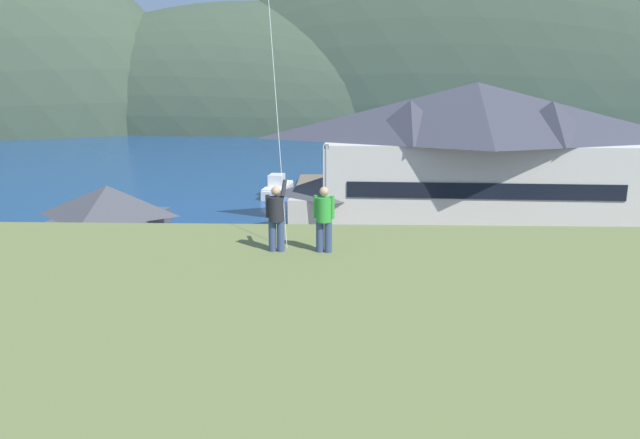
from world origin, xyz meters
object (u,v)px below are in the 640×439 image
(storage_shed_waterside, at_px, (331,202))
(parked_car_front_row_red, at_px, (421,279))
(storage_shed_near_lot, at_px, (111,232))
(person_kite_flyer, at_px, (276,216))
(parked_car_mid_row_near, at_px, (522,279))
(parked_car_front_row_end, at_px, (48,327))
(person_companion, at_px, (324,217))
(moored_boat_wharfside, at_px, (278,188))
(parked_car_lone_by_shed, at_px, (340,326))
(wharf_dock, at_px, (312,190))
(parked_car_front_row_silver, at_px, (252,280))
(parking_light_pole, at_px, (326,201))
(harbor_lodge, at_px, (474,152))
(moored_boat_outer_mooring, at_px, (346,180))
(parked_car_back_row_left, at_px, (635,283))

(storage_shed_waterside, relative_size, parked_car_front_row_red, 1.57)
(storage_shed_near_lot, bearing_deg, person_kite_flyer, -55.73)
(parked_car_mid_row_near, height_order, parked_car_front_row_end, same)
(person_companion, bearing_deg, moored_boat_wharfside, 97.67)
(moored_boat_wharfside, xyz_separation_m, parked_car_lone_by_shed, (6.06, -33.79, 0.34))
(wharf_dock, height_order, person_companion, person_companion)
(parked_car_front_row_silver, bearing_deg, parking_light_pole, 48.76)
(harbor_lodge, height_order, storage_shed_waterside, harbor_lodge)
(wharf_dock, bearing_deg, person_kite_flyer, -88.59)
(parked_car_mid_row_near, distance_m, parked_car_front_row_end, 22.49)
(storage_shed_near_lot, xyz_separation_m, parking_light_pole, (11.87, 1.65, 1.51))
(parked_car_mid_row_near, bearing_deg, parked_car_front_row_end, -162.67)
(parked_car_mid_row_near, distance_m, person_companion, 18.35)
(person_kite_flyer, bearing_deg, wharf_dock, 91.41)
(parked_car_mid_row_near, relative_size, parking_light_pole, 0.58)
(moored_boat_wharfside, relative_size, parked_car_mid_row_near, 1.46)
(moored_boat_wharfside, xyz_separation_m, parked_car_front_row_silver, (1.58, -28.04, 0.34))
(parked_car_front_row_silver, xyz_separation_m, person_kite_flyer, (2.77, -13.50, 6.48))
(parked_car_lone_by_shed, xyz_separation_m, parking_light_pole, (-0.78, 9.95, 3.27))
(parked_car_lone_by_shed, distance_m, person_kite_flyer, 10.25)
(parked_car_mid_row_near, distance_m, person_kite_flyer, 19.03)
(storage_shed_near_lot, height_order, parked_car_front_row_silver, storage_shed_near_lot)
(storage_shed_near_lot, relative_size, parked_car_front_row_silver, 1.38)
(harbor_lodge, xyz_separation_m, parking_light_pole, (-10.83, -11.64, -1.46))
(person_companion, bearing_deg, storage_shed_near_lot, 127.14)
(storage_shed_waterside, bearing_deg, moored_boat_wharfside, 111.62)
(parked_car_lone_by_shed, bearing_deg, harbor_lodge, 65.04)
(parked_car_front_row_red, bearing_deg, harbor_lodge, 69.29)
(harbor_lodge, height_order, parked_car_front_row_silver, harbor_lodge)
(parked_car_front_row_red, bearing_deg, parking_light_pole, 142.71)
(moored_boat_wharfside, distance_m, parked_car_lone_by_shed, 34.33)
(parked_car_front_row_end, distance_m, person_companion, 15.21)
(storage_shed_waterside, bearing_deg, parked_car_front_row_silver, -105.06)
(moored_boat_outer_mooring, distance_m, person_companion, 47.19)
(harbor_lodge, bearing_deg, parked_car_mid_row_near, -92.46)
(parked_car_mid_row_near, relative_size, parked_car_back_row_left, 0.98)
(moored_boat_outer_mooring, relative_size, person_companion, 4.17)
(parked_car_front_row_red, height_order, parked_car_back_row_left, same)
(harbor_lodge, distance_m, storage_shed_waterside, 11.35)
(harbor_lodge, xyz_separation_m, person_kite_flyer, (-11.76, -29.34, 1.75))
(harbor_lodge, height_order, parked_car_lone_by_shed, harbor_lodge)
(parked_car_front_row_end, bearing_deg, moored_boat_wharfside, 80.02)
(wharf_dock, relative_size, parked_car_back_row_left, 3.54)
(parked_car_mid_row_near, xyz_separation_m, parked_car_front_row_end, (-21.47, -6.70, 0.00))
(parked_car_front_row_silver, bearing_deg, storage_shed_waterside, 74.94)
(moored_boat_outer_mooring, xyz_separation_m, parked_car_back_row_left, (14.18, -33.01, 0.34))
(wharf_dock, bearing_deg, harbor_lodge, -46.49)
(wharf_dock, relative_size, parked_car_front_row_silver, 3.56)
(storage_shed_waterside, height_order, person_kite_flyer, person_kite_flyer)
(parked_car_mid_row_near, distance_m, parking_light_pole, 11.30)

